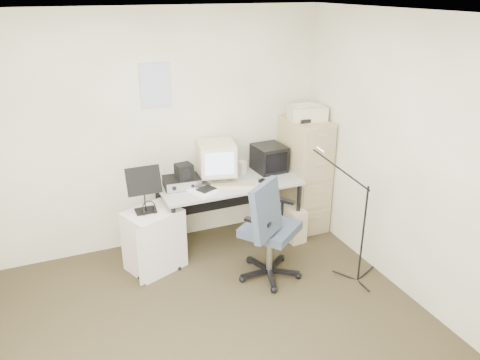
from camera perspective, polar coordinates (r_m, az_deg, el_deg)
name	(u,v)px	position (r m, az deg, el deg)	size (l,w,h in m)	color
floor	(223,338)	(4.05, -2.06, -18.73)	(3.60, 3.60, 0.01)	#322B1A
ceiling	(218,16)	(3.04, -2.76, 19.36)	(3.60, 3.60, 0.01)	white
wall_back	(160,132)	(4.98, -9.73, 5.73)	(3.60, 0.02, 2.50)	white
wall_right	(418,165)	(4.28, 20.84, 1.69)	(0.02, 3.60, 2.50)	white
wall_calendar	(155,85)	(4.84, -10.32, 11.33)	(0.30, 0.02, 0.44)	white
filing_cabinet	(304,174)	(5.46, 7.83, 0.70)	(0.40, 0.60, 1.30)	tan
printer	(307,113)	(5.24, 8.20, 8.12)	(0.40, 0.27, 0.15)	beige
desk	(229,212)	(5.16, -1.34, -3.88)	(1.50, 0.70, 0.73)	#9E9E94
crt_monitor	(217,161)	(4.99, -2.85, 2.29)	(0.38, 0.40, 0.42)	beige
crt_tv	(269,158)	(5.27, 3.56, 2.69)	(0.32, 0.34, 0.29)	black
desk_speaker	(242,168)	(5.18, 0.23, 1.52)	(0.08, 0.08, 0.15)	silver
keyboard	(234,185)	(4.87, -0.69, -0.65)	(0.49, 0.17, 0.03)	beige
mouse	(264,181)	(4.97, 2.94, -0.18)	(0.06, 0.11, 0.03)	black
radio_receiver	(182,182)	(4.89, -7.11, -0.25)	(0.37, 0.26, 0.11)	black
radio_speaker	(184,171)	(4.80, -6.84, 1.04)	(0.16, 0.15, 0.16)	black
papers	(203,191)	(4.77, -4.58, -1.34)	(0.21, 0.29, 0.02)	white
pc_tower	(290,222)	(5.36, 6.16, -5.09)	(0.18, 0.41, 0.38)	beige
office_chair	(270,227)	(4.49, 3.70, -5.76)	(0.62, 0.62, 1.08)	#3C4B64
side_cart	(154,240)	(4.80, -10.43, -7.17)	(0.51, 0.41, 0.63)	silver
music_stand	(144,189)	(4.56, -11.65, -1.07)	(0.33, 0.17, 0.48)	black
headphones	(149,209)	(4.59, -11.03, -3.54)	(0.14, 0.14, 0.03)	black
mic_stand	(365,220)	(4.51, 14.94, -4.78)	(0.02, 0.02, 1.31)	black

